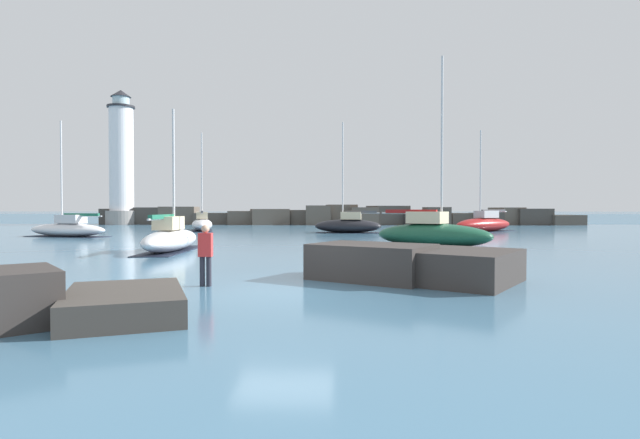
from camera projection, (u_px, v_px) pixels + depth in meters
ground_plane at (285, 291)px, 12.70m from camera, size 600.00×600.00×0.00m
open_sea_beyond at (334, 217)px, 124.29m from camera, size 400.00×116.00×0.01m
breakwater_jetty at (340, 216)px, 64.59m from camera, size 62.10×6.81×2.57m
lighthouse at (121, 165)px, 64.59m from camera, size 4.05×4.05×17.40m
foreground_rocks at (270, 272)px, 12.73m from camera, size 17.34×9.34×1.16m
sailboat_moored_0 at (171, 238)px, 24.62m from camera, size 2.04×6.94×7.10m
sailboat_moored_1 at (348, 225)px, 42.73m from camera, size 5.88×2.65×9.47m
sailboat_moored_2 at (484, 224)px, 44.85m from camera, size 7.31×6.86×9.03m
sailboat_moored_3 at (68, 229)px, 37.11m from camera, size 7.12×3.97×8.64m
sailboat_moored_4 at (202, 224)px, 46.86m from camera, size 3.65×7.20×9.30m
sailboat_moored_5 at (432, 234)px, 26.96m from camera, size 6.75×5.51×10.21m
mooring_buoy_orange_near at (410, 227)px, 49.83m from camera, size 0.53×0.53×0.73m
person_on_rocks at (205, 252)px, 13.50m from camera, size 0.36×0.22×1.67m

